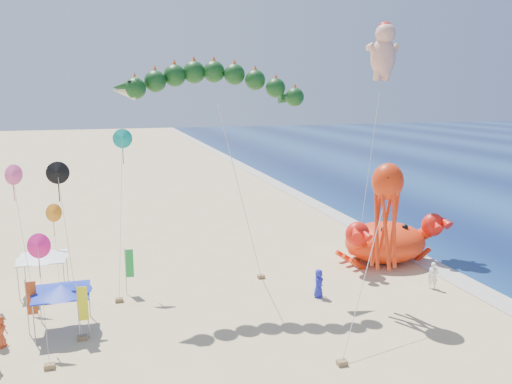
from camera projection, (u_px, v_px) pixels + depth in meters
ground at (293, 291)px, 33.49m from camera, size 320.00×320.00×0.00m
foam_strip at (445, 272)px, 36.90m from camera, size 320.00×320.00×0.00m
crab_inflatable at (386, 241)px, 38.98m from camera, size 8.75×5.88×3.83m
dragon_kite at (213, 89)px, 31.02m from camera, size 11.95×2.65×14.62m
cherub_kite at (384, 50)px, 41.98m from camera, size 5.69×5.89×18.87m
octopus_kite at (386, 208)px, 29.33m from camera, size 6.37×6.13×9.07m
canopy_blue at (62, 289)px, 27.51m from camera, size 3.22×3.22×2.71m
canopy_white at (42, 255)px, 33.21m from camera, size 3.29×3.29×2.71m
feather_flags at (60, 286)px, 29.04m from camera, size 8.61×5.83×3.20m
beachgoers at (129, 305)px, 29.15m from camera, size 30.65×11.24×1.88m
small_kites at (59, 200)px, 30.51m from camera, size 8.17×13.40×10.75m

